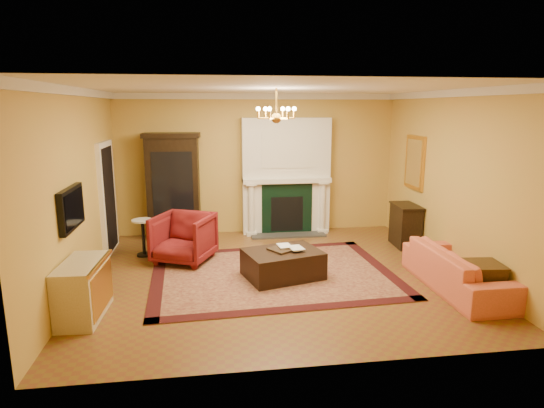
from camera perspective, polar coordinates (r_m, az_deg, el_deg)
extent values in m
cube|color=brown|center=(7.62, 0.51, -8.92)|extent=(6.00, 5.50, 0.02)
cube|color=silver|center=(7.12, 0.55, 14.42)|extent=(6.00, 5.50, 0.02)
cube|color=#B79D41|center=(9.93, -1.83, 5.01)|extent=(6.00, 0.02, 3.00)
cube|color=#B79D41|center=(4.57, 5.64, -3.44)|extent=(6.00, 0.02, 3.00)
cube|color=#B79D41|center=(7.40, -23.20, 1.62)|extent=(0.02, 5.50, 3.00)
cube|color=#B79D41|center=(8.21, 21.81, 2.68)|extent=(0.02, 5.50, 3.00)
cube|color=silver|center=(9.87, 1.76, 3.51)|extent=(1.90, 0.32, 2.50)
cube|color=silver|center=(9.64, 1.95, 6.89)|extent=(1.10, 0.01, 0.80)
cube|color=#0D311E|center=(9.84, 1.90, -0.67)|extent=(1.10, 0.02, 1.10)
cube|color=black|center=(9.86, 1.90, -1.24)|extent=(0.70, 0.02, 0.75)
cube|color=#333333|center=(9.85, 2.00, -3.83)|extent=(1.60, 0.50, 0.04)
cube|color=silver|center=(9.83, 1.81, 3.05)|extent=(1.90, 0.44, 0.10)
cylinder|color=silver|center=(9.72, -2.63, -0.59)|extent=(0.14, 0.14, 1.18)
cylinder|color=silver|center=(9.98, 6.33, -0.32)|extent=(0.14, 0.14, 1.18)
cube|color=silver|center=(9.80, -1.85, 13.36)|extent=(6.00, 0.08, 0.12)
cube|color=silver|center=(7.29, -23.76, 12.83)|extent=(0.08, 5.50, 0.12)
cube|color=silver|center=(8.10, 22.30, 12.77)|extent=(0.08, 5.50, 0.12)
cube|color=silver|center=(9.09, -19.93, 0.77)|extent=(0.08, 1.05, 2.10)
cube|color=black|center=(9.09, -19.70, 0.59)|extent=(0.02, 0.85, 1.95)
cube|color=black|center=(6.85, -23.89, -0.50)|extent=(0.08, 0.95, 0.58)
cube|color=black|center=(6.83, -23.52, -0.49)|extent=(0.01, 0.85, 0.48)
cube|color=gold|center=(9.40, 17.48, 4.99)|extent=(0.05, 0.76, 1.05)
cube|color=white|center=(9.39, 17.33, 4.99)|extent=(0.01, 0.62, 0.90)
cylinder|color=gold|center=(7.11, 0.55, 12.73)|extent=(0.03, 0.03, 0.40)
sphere|color=gold|center=(7.11, 0.54, 10.72)|extent=(0.16, 0.16, 0.16)
sphere|color=#FFE5B2|center=(7.16, 2.81, 11.83)|extent=(0.07, 0.07, 0.07)
sphere|color=#FFE5B2|center=(7.37, 1.36, 11.85)|extent=(0.07, 0.07, 0.07)
sphere|color=#FFE5B2|center=(7.33, -0.84, 11.85)|extent=(0.07, 0.07, 0.07)
sphere|color=#FFE5B2|center=(7.08, -1.74, 11.84)|extent=(0.07, 0.07, 0.07)
sphere|color=#FFE5B2|center=(6.85, -0.33, 11.84)|extent=(0.07, 0.07, 0.07)
sphere|color=#FFE5B2|center=(6.90, 2.03, 11.83)|extent=(0.07, 0.07, 0.07)
cube|color=#480F17|center=(7.62, 0.14, -8.75)|extent=(4.09, 3.15, 0.02)
cube|color=black|center=(9.70, -12.24, 1.91)|extent=(1.07, 0.53, 2.11)
imported|color=maroon|center=(8.23, -11.03, -3.94)|extent=(1.21, 1.18, 0.96)
cylinder|color=black|center=(8.86, -15.71, -6.14)|extent=(0.27, 0.27, 0.04)
cylinder|color=black|center=(8.76, -15.84, -4.08)|extent=(0.06, 0.06, 0.62)
cylinder|color=silver|center=(8.68, -15.96, -1.99)|extent=(0.39, 0.39, 0.03)
cube|color=#CAB594|center=(6.53, -22.62, -9.90)|extent=(0.53, 1.03, 0.75)
imported|color=#DD5D46|center=(7.47, 22.37, -6.81)|extent=(0.63, 2.14, 0.84)
cube|color=#3E2811|center=(7.15, 24.80, -9.06)|extent=(0.52, 0.52, 0.55)
cube|color=black|center=(9.40, 16.39, -2.68)|extent=(0.46, 0.75, 0.81)
cube|color=black|center=(7.41, 1.36, -7.50)|extent=(1.36, 1.14, 0.44)
cube|color=black|center=(7.40, 1.58, -5.62)|extent=(0.59, 0.56, 0.03)
imported|color=gray|center=(7.38, 0.80, -4.42)|extent=(0.21, 0.05, 0.28)
imported|color=gray|center=(7.28, 2.28, -4.63)|extent=(0.21, 0.06, 0.29)
cylinder|color=gray|center=(9.72, -2.20, 3.51)|extent=(0.11, 0.11, 0.09)
cone|color=#0E3610|center=(9.69, -2.21, 4.72)|extent=(0.15, 0.15, 0.33)
cylinder|color=gray|center=(9.93, 5.24, 3.63)|extent=(0.10, 0.10, 0.08)
cone|color=#0E3610|center=(9.90, 5.26, 4.74)|extent=(0.14, 0.14, 0.31)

